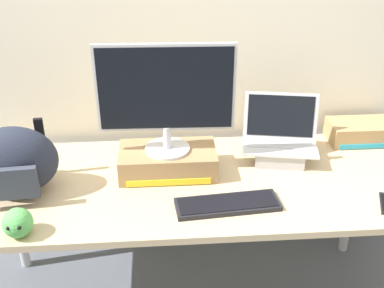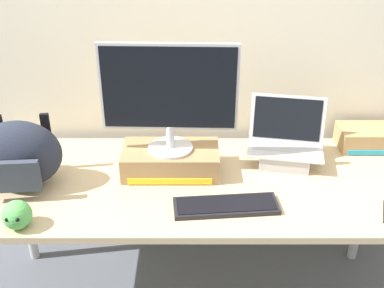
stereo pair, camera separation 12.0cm
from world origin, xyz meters
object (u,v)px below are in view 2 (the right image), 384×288
open_laptop (283,149)px  coffee_mug (27,145)px  plush_toy (15,215)px  toner_box_cyan (369,137)px  messenger_backpack (16,155)px  external_keyboard (224,206)px  desktop_monitor (167,95)px  toner_box_yellow (169,160)px

open_laptop → coffee_mug: open_laptop is taller
plush_toy → toner_box_cyan: size_ratio=0.35×
open_laptop → coffee_mug: bearing=-173.5°
messenger_backpack → toner_box_cyan: messenger_backpack is taller
coffee_mug → external_keyboard: bearing=-25.9°
messenger_backpack → coffee_mug: (-0.06, 0.27, -0.10)m
desktop_monitor → toner_box_cyan: 1.04m
toner_box_yellow → external_keyboard: bearing=-50.4°
external_keyboard → desktop_monitor: bearing=124.6°
messenger_backpack → toner_box_yellow: bearing=5.3°
desktop_monitor → external_keyboard: size_ratio=1.34×
desktop_monitor → messenger_backpack: (-0.62, -0.11, -0.22)m
coffee_mug → plush_toy: plush_toy is taller
desktop_monitor → external_keyboard: 0.51m
desktop_monitor → open_laptop: size_ratio=1.54×
coffee_mug → plush_toy: size_ratio=1.17×
external_keyboard → toner_box_cyan: toner_box_cyan is taller
toner_box_yellow → messenger_backpack: bearing=-170.0°
plush_toy → desktop_monitor: bearing=35.3°
coffee_mug → plush_toy: 0.57m
coffee_mug → plush_toy: bearing=-77.3°
toner_box_yellow → plush_toy: size_ratio=3.82×
external_keyboard → toner_box_cyan: (0.74, 0.50, 0.04)m
desktop_monitor → coffee_mug: 0.77m
open_laptop → plush_toy: size_ratio=3.34×
open_laptop → messenger_backpack: messenger_backpack is taller
desktop_monitor → coffee_mug: desktop_monitor is taller
toner_box_yellow → external_keyboard: toner_box_yellow is taller
external_keyboard → coffee_mug: size_ratio=3.27×
desktop_monitor → toner_box_cyan: bearing=15.0°
toner_box_yellow → toner_box_cyan: 0.99m
desktop_monitor → plush_toy: 0.75m
messenger_backpack → plush_toy: messenger_backpack is taller
toner_box_yellow → desktop_monitor: 0.31m
open_laptop → coffee_mug: size_ratio=2.85×
toner_box_cyan → messenger_backpack: bearing=-168.1°
plush_toy → coffee_mug: bearing=102.7°
external_keyboard → messenger_backpack: messenger_backpack is taller
messenger_backpack → desktop_monitor: bearing=5.2°
toner_box_yellow → coffee_mug: 0.70m
open_laptop → toner_box_cyan: 0.47m
external_keyboard → plush_toy: (-0.79, -0.12, 0.04)m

